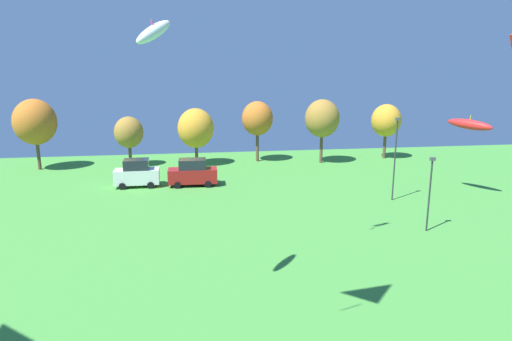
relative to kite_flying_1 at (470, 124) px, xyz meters
name	(u,v)px	position (x,y,z in m)	size (l,w,h in m)	color
kite_flying_1	(470,124)	(0.00, 0.00, 0.00)	(2.84, 3.82, 1.35)	red
kite_flying_4	(154,32)	(-25.33, -16.16, 6.41)	(1.78, 2.29, 1.43)	white
parked_car_leftmost	(137,173)	(-29.14, 6.89, -5.01)	(4.18, 2.11, 2.65)	silver
parked_car_second_from_left	(193,173)	(-23.89, 6.51, -5.03)	(4.68, 2.15, 2.60)	maroon
light_post_0	(430,189)	(-7.82, -8.15, -3.27)	(0.36, 0.20, 5.27)	#2D2D33
light_post_1	(395,155)	(-6.99, -0.74, -2.34)	(0.36, 0.20, 7.09)	#2D2D33
treeline_tree_0	(35,122)	(-40.65, 15.89, -1.03)	(4.52, 4.52, 7.77)	brown
treeline_tree_1	(129,132)	(-30.86, 16.11, -2.40)	(3.23, 3.23, 5.69)	brown
treeline_tree_2	(196,128)	(-23.38, 15.70, -2.02)	(4.09, 4.09, 6.54)	brown
treeline_tree_3	(257,119)	(-16.12, 16.86, -1.17)	(3.67, 3.67, 7.17)	brown
treeline_tree_4	(322,119)	(-8.81, 14.89, -1.06)	(4.00, 4.00, 7.45)	brown
treeline_tree_5	(386,121)	(-0.30, 16.37, -1.62)	(3.59, 3.59, 6.67)	brown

